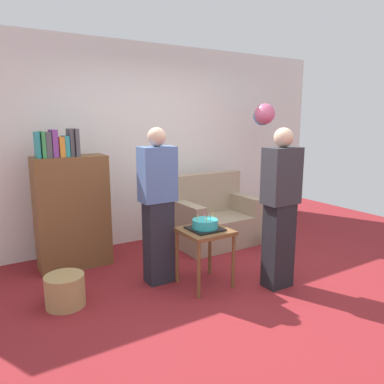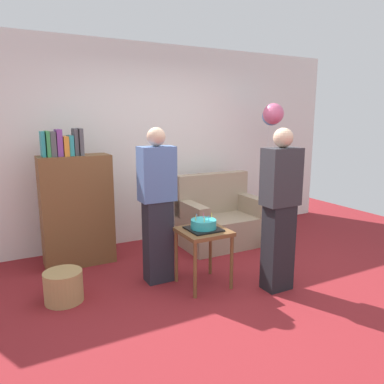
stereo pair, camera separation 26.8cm
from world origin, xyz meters
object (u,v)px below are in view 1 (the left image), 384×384
Objects in this scene: person_holding_cake at (280,208)px; handbag at (272,242)px; side_table at (205,238)px; birthday_cake at (205,225)px; couch at (214,219)px; person_blowing_candles at (158,206)px; bookshelf at (72,209)px; balloon_bunch at (264,115)px; wicker_basket at (65,291)px.

handbag is (0.72, 0.81, -0.73)m from person_holding_cake.
birthday_cake reaches higher than side_table.
person_holding_cake is at bearing -98.59° from couch.
side_table is 0.37× the size of person_blowing_candles.
bookshelf is 2.95m from balloon_bunch.
bookshelf reaches higher than side_table.
person_blowing_candles is (0.66, -0.90, 0.14)m from bookshelf.
balloon_bunch is (0.39, 0.67, 1.66)m from handbag.
person_blowing_candles is at bearing -53.85° from bookshelf.
balloon_bunch is at bearing 60.11° from handbag.
bookshelf is 1.60m from side_table.
person_holding_cake reaches higher than couch.
balloon_bunch is at bearing 29.38° from person_blowing_candles.
balloon_bunch reaches higher than person_blowing_candles.
couch is 3.06× the size of wicker_basket.
birthday_cake is at bearing -50.08° from bookshelf.
balloon_bunch reaches higher than couch.
person_holding_cake is (0.99, -0.74, 0.00)m from person_blowing_candles.
wicker_basket is at bearing -178.28° from handbag.
bookshelf is 5.73× the size of handbag.
birthday_cake is 0.77m from person_holding_cake.
couch is 1.82× the size of side_table.
wicker_basket is at bearing 166.82° from side_table.
birthday_cake is 1.47m from wicker_basket.
bookshelf is at bearing 136.01° from person_blowing_candles.
person_blowing_candles is 1.00× the size of person_holding_cake.
person_blowing_candles and person_holding_cake have the same top height.
person_blowing_candles is 0.85× the size of balloon_bunch.
birthday_cake is at bearing -31.63° from person_blowing_candles.
person_blowing_candles reaches higher than couch.
handbag is at bearing -51.49° from couch.
wicker_basket is 1.29× the size of handbag.
person_holding_cake is 0.85× the size of balloon_bunch.
person_blowing_candles reaches higher than bookshelf.
birthday_cake reaches higher than wicker_basket.
wicker_basket is at bearing 166.82° from birthday_cake.
side_table is 0.37× the size of person_holding_cake.
birthday_cake is (0.00, -0.00, 0.14)m from side_table.
person_holding_cake reaches higher than birthday_cake.
couch is at bearing 39.92° from person_blowing_candles.
side_table is 0.59m from person_blowing_candles.
person_blowing_candles is at bearing 138.51° from side_table.
bookshelf is 5.01× the size of birthday_cake.
wicker_basket is 2.69m from handbag.
couch is 0.67× the size of person_blowing_candles.
person_holding_cake reaches higher than wicker_basket.
side_table is 1.88× the size of birthday_cake.
bookshelf is (-1.87, 0.20, 0.35)m from couch.
couch is at bearing -88.83° from person_holding_cake.
couch is at bearing -177.25° from balloon_bunch.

